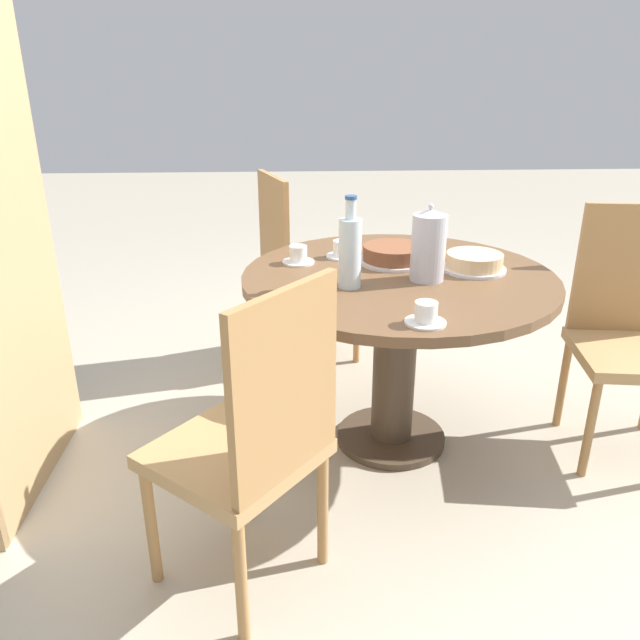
# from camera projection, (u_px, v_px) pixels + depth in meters

# --- Properties ---
(ground_plane) EXTENTS (14.00, 14.00, 0.00)m
(ground_plane) POSITION_uv_depth(u_px,v_px,m) (390.00, 439.00, 2.61)
(ground_plane) COLOR #B2A893
(dining_table) EXTENTS (1.18, 1.18, 0.73)m
(dining_table) POSITION_uv_depth(u_px,v_px,m) (397.00, 314.00, 2.39)
(dining_table) COLOR #473828
(dining_table) RESTS_ON ground_plane
(chair_a) EXTENTS (0.47, 0.47, 0.97)m
(chair_a) POSITION_uv_depth(u_px,v_px,m) (630.00, 330.00, 2.41)
(chair_a) COLOR #A87A47
(chair_a) RESTS_ON ground_plane
(chair_b) EXTENTS (0.54, 0.54, 0.97)m
(chair_b) POSITION_uv_depth(u_px,v_px,m) (299.00, 267.00, 3.17)
(chair_b) COLOR #A87A47
(chair_b) RESTS_ON ground_plane
(chair_c) EXTENTS (0.59, 0.59, 0.97)m
(chair_c) POSITION_uv_depth(u_px,v_px,m) (252.00, 440.00, 1.71)
(chair_c) COLOR #A87A47
(chair_c) RESTS_ON ground_plane
(coffee_pot) EXTENTS (0.12, 0.12, 0.28)m
(coffee_pot) POSITION_uv_depth(u_px,v_px,m) (428.00, 246.00, 2.22)
(coffee_pot) COLOR silver
(coffee_pot) RESTS_ON dining_table
(water_bottle) EXTENTS (0.08, 0.08, 0.32)m
(water_bottle) POSITION_uv_depth(u_px,v_px,m) (350.00, 251.00, 2.15)
(water_bottle) COLOR silver
(water_bottle) RESTS_ON dining_table
(cake_main) EXTENTS (0.27, 0.27, 0.07)m
(cake_main) POSITION_uv_depth(u_px,v_px,m) (394.00, 255.00, 2.45)
(cake_main) COLOR silver
(cake_main) RESTS_ON dining_table
(cake_second) EXTENTS (0.24, 0.24, 0.07)m
(cake_second) POSITION_uv_depth(u_px,v_px,m) (474.00, 262.00, 2.36)
(cake_second) COLOR silver
(cake_second) RESTS_ON dining_table
(cup_a) EXTENTS (0.13, 0.13, 0.07)m
(cup_a) POSITION_uv_depth(u_px,v_px,m) (342.00, 250.00, 2.52)
(cup_a) COLOR silver
(cup_a) RESTS_ON dining_table
(cup_b) EXTENTS (0.13, 0.13, 0.07)m
(cup_b) POSITION_uv_depth(u_px,v_px,m) (298.00, 256.00, 2.45)
(cup_b) COLOR silver
(cup_b) RESTS_ON dining_table
(cup_c) EXTENTS (0.13, 0.13, 0.07)m
(cup_c) POSITION_uv_depth(u_px,v_px,m) (424.00, 315.00, 1.88)
(cup_c) COLOR silver
(cup_c) RESTS_ON dining_table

